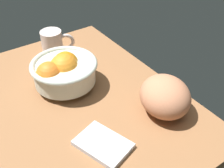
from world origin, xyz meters
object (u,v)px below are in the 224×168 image
Objects in this scene: fruit_bowl at (63,70)px; napkin_folded at (103,144)px; bread_loaf at (165,96)px; mug at (53,43)px.

fruit_bowl is 27.41cm from napkin_folded.
mug is at bearing -165.18° from bread_loaf.
fruit_bowl reaches higher than bread_loaf.
napkin_folded is (26.72, -3.27, -5.13)cm from fruit_bowl.
fruit_bowl reaches higher than napkin_folded.
fruit_bowl is at bearing 173.02° from napkin_folded.
bread_loaf is (25.62, 17.42, -0.55)cm from fruit_bowl.
mug is (-44.71, -11.83, -0.79)cm from bread_loaf.
fruit_bowl is at bearing -145.78° from bread_loaf.
fruit_bowl is 19.94cm from mug.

